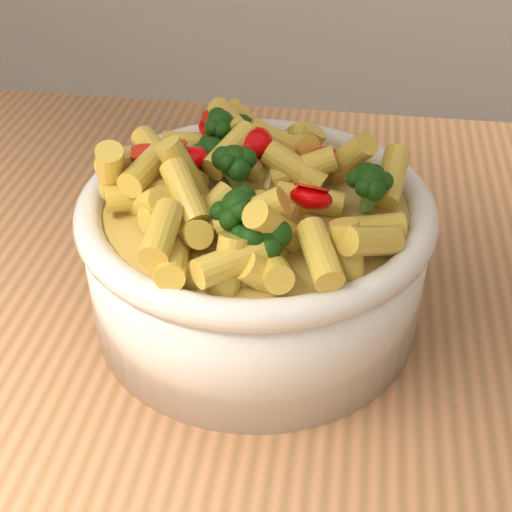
# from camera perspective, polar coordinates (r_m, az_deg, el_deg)

# --- Properties ---
(table) EXTENTS (1.20, 0.80, 0.90)m
(table) POSITION_cam_1_polar(r_m,az_deg,el_deg) (0.54, 4.98, -17.44)
(table) COLOR #BE7C51
(table) RESTS_ON ground
(serving_bowl) EXTENTS (0.23, 0.23, 0.10)m
(serving_bowl) POSITION_cam_1_polar(r_m,az_deg,el_deg) (0.48, -0.00, 0.12)
(serving_bowl) COLOR white
(serving_bowl) RESTS_ON table
(pasta_salad) EXTENTS (0.18, 0.18, 0.04)m
(pasta_salad) POSITION_cam_1_polar(r_m,az_deg,el_deg) (0.45, 0.00, 6.50)
(pasta_salad) COLOR gold
(pasta_salad) RESTS_ON serving_bowl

